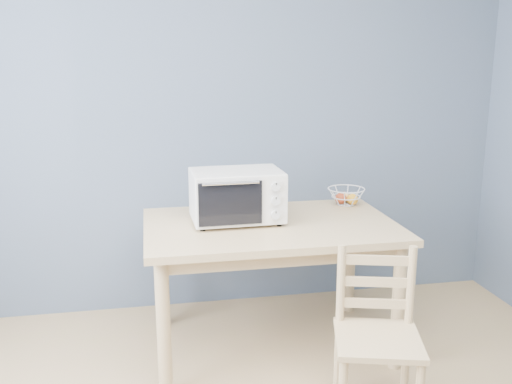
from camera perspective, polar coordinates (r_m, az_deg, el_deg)
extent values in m
cube|color=#4D5B6B|center=(3.72, -4.84, 7.80)|extent=(4.00, 0.01, 2.60)
cube|color=tan|center=(3.20, 1.46, -3.47)|extent=(1.40, 0.90, 0.04)
cylinder|color=tan|center=(2.93, -9.23, -13.21)|extent=(0.07, 0.07, 0.71)
cylinder|color=tan|center=(3.20, 14.01, -11.10)|extent=(0.07, 0.07, 0.71)
cylinder|color=tan|center=(3.61, -9.62, -7.99)|extent=(0.07, 0.07, 0.71)
cylinder|color=tan|center=(3.83, 9.39, -6.71)|extent=(0.07, 0.07, 0.71)
cube|color=silver|center=(3.19, -1.94, -0.29)|extent=(0.51, 0.35, 0.28)
cube|color=black|center=(3.17, -3.12, -0.40)|extent=(0.33, 0.30, 0.22)
cube|color=black|center=(3.01, -2.57, -1.17)|extent=(0.34, 0.02, 0.23)
cylinder|color=silver|center=(2.96, -2.53, 0.87)|extent=(0.30, 0.02, 0.02)
cube|color=silver|center=(3.07, 1.92, -0.83)|extent=(0.14, 0.01, 0.26)
cylinder|color=black|center=(3.07, -5.37, -3.73)|extent=(0.03, 0.03, 0.02)
cylinder|color=black|center=(3.15, 2.32, -3.25)|extent=(0.03, 0.03, 0.02)
cylinder|color=black|center=(3.32, -5.94, -2.45)|extent=(0.03, 0.03, 0.02)
cylinder|color=black|center=(3.39, 1.21, -2.03)|extent=(0.03, 0.03, 0.02)
cylinder|color=silver|center=(3.04, 1.99, 0.54)|extent=(0.05, 0.02, 0.05)
cylinder|color=silver|center=(3.05, 1.98, -0.89)|extent=(0.05, 0.02, 0.05)
cylinder|color=silver|center=(3.07, 1.97, -2.30)|extent=(0.05, 0.02, 0.05)
torus|color=silver|center=(3.60, 9.02, 0.32)|extent=(0.30, 0.30, 0.01)
torus|color=silver|center=(3.61, 8.99, -0.45)|extent=(0.23, 0.23, 0.01)
torus|color=silver|center=(3.62, 8.96, -1.21)|extent=(0.14, 0.14, 0.01)
sphere|color=#B32C17|center=(3.61, 8.46, -0.65)|extent=(0.07, 0.07, 0.07)
sphere|color=orange|center=(3.61, 9.62, -0.73)|extent=(0.07, 0.07, 0.07)
sphere|color=#EFB55D|center=(3.66, 8.81, -0.53)|extent=(0.07, 0.07, 0.07)
cube|color=tan|center=(2.70, 12.10, -14.25)|extent=(0.47, 0.47, 0.03)
cylinder|color=tan|center=(2.93, 8.20, -16.55)|extent=(0.04, 0.04, 0.41)
cylinder|color=tan|center=(2.97, 14.72, -16.45)|extent=(0.04, 0.04, 0.41)
cylinder|color=tan|center=(2.75, 8.48, -9.22)|extent=(0.04, 0.04, 0.41)
cylinder|color=tan|center=(2.79, 15.21, -9.20)|extent=(0.04, 0.04, 0.41)
cube|color=tan|center=(2.80, 11.79, -10.85)|extent=(0.32, 0.10, 0.05)
cube|color=tan|center=(2.76, 11.89, -8.79)|extent=(0.32, 0.10, 0.05)
cube|color=tan|center=(2.72, 12.00, -6.69)|extent=(0.32, 0.10, 0.05)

